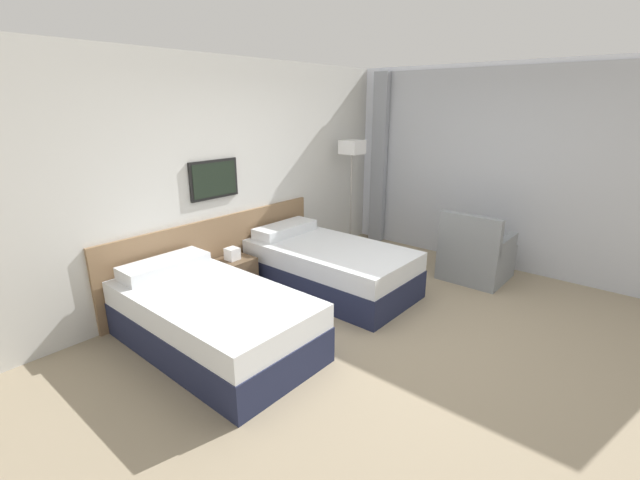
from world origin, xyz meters
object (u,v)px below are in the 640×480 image
(bed_near_window, at_px, (329,267))
(armchair, at_px, (475,257))
(bed_near_door, at_px, (212,318))
(nightstand, at_px, (234,276))
(floor_lamp, at_px, (352,156))

(bed_near_window, xyz_separation_m, armchair, (1.48, -1.23, -0.00))
(bed_near_door, relative_size, nightstand, 3.42)
(bed_near_door, xyz_separation_m, floor_lamp, (3.05, 0.67, 1.16))
(floor_lamp, bearing_deg, nightstand, 177.60)
(bed_near_door, distance_m, nightstand, 1.15)
(bed_near_window, relative_size, floor_lamp, 1.19)
(nightstand, bearing_deg, bed_near_door, -138.55)
(bed_near_door, height_order, bed_near_window, same)
(bed_near_window, xyz_separation_m, nightstand, (-0.86, 0.76, -0.06))
(bed_near_door, bearing_deg, nightstand, 41.45)
(nightstand, bearing_deg, bed_near_window, -41.45)
(floor_lamp, bearing_deg, bed_near_door, -167.67)
(bed_near_door, xyz_separation_m, nightstand, (0.86, 0.76, -0.06))
(floor_lamp, distance_m, armchair, 2.23)
(bed_near_door, bearing_deg, floor_lamp, 12.33)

